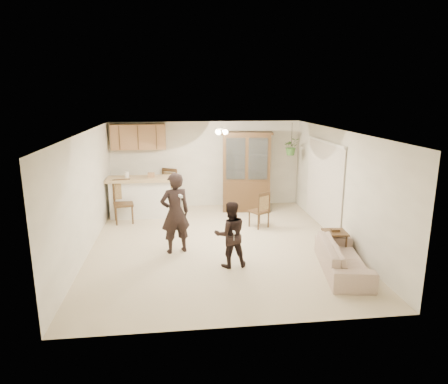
{
  "coord_description": "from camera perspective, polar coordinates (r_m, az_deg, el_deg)",
  "views": [
    {
      "loc": [
        -0.85,
        -8.3,
        3.26
      ],
      "look_at": [
        0.19,
        0.4,
        1.1
      ],
      "focal_mm": 32.0,
      "sensor_mm": 36.0,
      "label": 1
    }
  ],
  "objects": [
    {
      "name": "wall_right",
      "position": [
        9.27,
        16.24,
        0.73
      ],
      "size": [
        0.02,
        6.5,
        2.5
      ],
      "primitive_type": "cube",
      "color": "white",
      "rests_on": "ground"
    },
    {
      "name": "wall_left",
      "position": [
        8.75,
        -19.14,
        -0.24
      ],
      "size": [
        0.02,
        6.5,
        2.5
      ],
      "primitive_type": "cube",
      "color": "white",
      "rests_on": "ground"
    },
    {
      "name": "wall_back",
      "position": [
        11.76,
        -2.55,
        3.96
      ],
      "size": [
        5.5,
        0.02,
        2.5
      ],
      "primitive_type": "cube",
      "color": "white",
      "rests_on": "ground"
    },
    {
      "name": "vertical_blinds",
      "position": [
        10.1,
        14.02,
        1.05
      ],
      "size": [
        0.06,
        2.3,
        2.1
      ],
      "primitive_type": null,
      "color": "beige",
      "rests_on": "wall_right"
    },
    {
      "name": "ceiling_fixture",
      "position": [
        9.6,
        -0.49,
        8.68
      ],
      "size": [
        0.36,
        0.36,
        0.2
      ],
      "primitive_type": null,
      "color": "beige",
      "rests_on": "ceiling"
    },
    {
      "name": "controller_child",
      "position": [
        7.35,
        1.44,
        -5.78
      ],
      "size": [
        0.04,
        0.12,
        0.03
      ],
      "primitive_type": "cube",
      "rotation": [
        0.0,
        0.0,
        3.23
      ],
      "color": "white",
      "rests_on": "child"
    },
    {
      "name": "hanging_plant",
      "position": [
        11.24,
        9.6,
        6.42
      ],
      "size": [
        0.43,
        0.37,
        0.48
      ],
      "primitive_type": "imported",
      "color": "#2D5F26",
      "rests_on": "ceiling"
    },
    {
      "name": "chair_bar",
      "position": [
        10.69,
        -14.13,
        -2.62
      ],
      "size": [
        0.58,
        0.58,
        1.11
      ],
      "rotation": [
        0.0,
        0.0,
        0.19
      ],
      "color": "#352413",
      "rests_on": "floor"
    },
    {
      "name": "bar_top",
      "position": [
        10.92,
        -11.91,
        1.85
      ],
      "size": [
        1.75,
        0.7,
        0.08
      ],
      "primitive_type": "cube",
      "color": "tan",
      "rests_on": "breakfast_bar"
    },
    {
      "name": "controller_adult",
      "position": [
        7.86,
        -6.21,
        -0.6
      ],
      "size": [
        0.09,
        0.16,
        0.05
      ],
      "primitive_type": "cube",
      "rotation": [
        0.0,
        0.0,
        3.45
      ],
      "color": "white",
      "rests_on": "adult"
    },
    {
      "name": "wall_front",
      "position": [
        5.5,
        2.57,
        -7.63
      ],
      "size": [
        5.5,
        0.02,
        2.5
      ],
      "primitive_type": "cube",
      "color": "white",
      "rests_on": "ground"
    },
    {
      "name": "sofa",
      "position": [
        7.87,
        16.69,
        -8.36
      ],
      "size": [
        1.04,
        1.97,
        0.73
      ],
      "primitive_type": "imported",
      "rotation": [
        0.0,
        0.0,
        1.4
      ],
      "color": "beige",
      "rests_on": "floor"
    },
    {
      "name": "child",
      "position": [
        7.67,
        0.91,
        -5.88
      ],
      "size": [
        0.7,
        0.57,
        1.35
      ],
      "primitive_type": "imported",
      "rotation": [
        0.0,
        0.0,
        3.23
      ],
      "color": "black",
      "rests_on": "floor"
    },
    {
      "name": "chair_hutch_left",
      "position": [
        11.53,
        -8.26,
        -1.02
      ],
      "size": [
        0.72,
        0.72,
        1.19
      ],
      "rotation": [
        0.0,
        0.0,
        -0.54
      ],
      "color": "#352413",
      "rests_on": "floor"
    },
    {
      "name": "chair_hutch_right",
      "position": [
        10.06,
        5.0,
        -3.57
      ],
      "size": [
        0.56,
        0.56,
        0.93
      ],
      "rotation": [
        0.0,
        0.0,
        3.67
      ],
      "color": "#352413",
      "rests_on": "floor"
    },
    {
      "name": "upper_cabinets",
      "position": [
        11.48,
        -12.12,
        7.72
      ],
      "size": [
        1.5,
        0.34,
        0.7
      ],
      "primitive_type": "cube",
      "color": "olive",
      "rests_on": "wall_back"
    },
    {
      "name": "china_hutch",
      "position": [
        11.3,
        3.19,
        2.83
      ],
      "size": [
        1.48,
        0.72,
        2.25
      ],
      "rotation": [
        0.0,
        0.0,
        -0.13
      ],
      "color": "#352413",
      "rests_on": "floor"
    },
    {
      "name": "ceiling",
      "position": [
        8.38,
        -0.96,
        8.61
      ],
      "size": [
        5.5,
        6.5,
        0.02
      ],
      "primitive_type": "cube",
      "color": "silver",
      "rests_on": "wall_back"
    },
    {
      "name": "breakfast_bar",
      "position": [
        11.05,
        -11.77,
        -0.94
      ],
      "size": [
        1.6,
        0.55,
        1.0
      ],
      "primitive_type": "cube",
      "color": "white",
      "rests_on": "floor"
    },
    {
      "name": "floor",
      "position": [
        8.96,
        -0.9,
        -7.52
      ],
      "size": [
        6.5,
        6.5,
        0.0
      ],
      "primitive_type": "plane",
      "color": "#C8B697",
      "rests_on": "ground"
    },
    {
      "name": "plant_cord",
      "position": [
        11.21,
        9.66,
        8.07
      ],
      "size": [
        0.01,
        0.01,
        0.65
      ],
      "primitive_type": "cylinder",
      "color": "black",
      "rests_on": "ceiling"
    },
    {
      "name": "side_table",
      "position": [
        8.65,
        15.49,
        -6.98
      ],
      "size": [
        0.5,
        0.5,
        0.56
      ],
      "rotation": [
        0.0,
        0.0,
        -0.08
      ],
      "color": "#352413",
      "rests_on": "floor"
    },
    {
      "name": "adult",
      "position": [
        8.34,
        -7.0,
        -2.73
      ],
      "size": [
        0.76,
        0.61,
        1.8
      ],
      "primitive_type": "imported",
      "rotation": [
        0.0,
        0.0,
        3.45
      ],
      "color": "black",
      "rests_on": "floor"
    }
  ]
}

